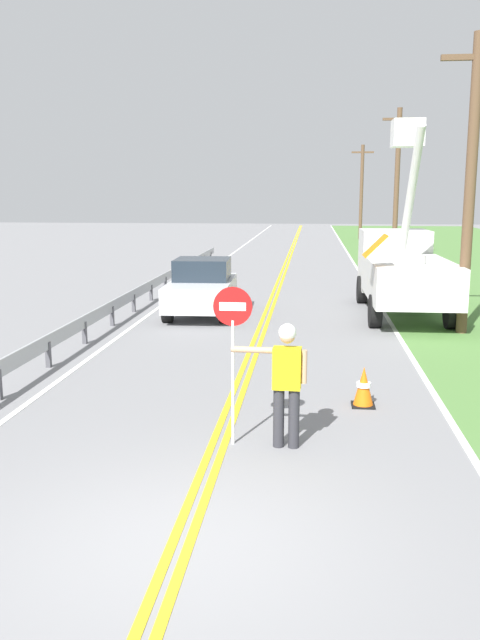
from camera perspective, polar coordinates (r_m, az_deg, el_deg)
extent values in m
plane|color=gray|center=(7.37, -5.09, -18.56)|extent=(160.00, 160.00, 0.00)
cube|color=yellow|center=(26.58, 3.08, 2.89)|extent=(0.11, 110.00, 0.01)
cube|color=yellow|center=(26.58, 3.47, 2.88)|extent=(0.11, 110.00, 0.01)
cube|color=silver|center=(26.65, 11.04, 2.73)|extent=(0.12, 110.00, 0.01)
cube|color=silver|center=(27.00, -4.39, 2.99)|extent=(0.12, 110.00, 0.01)
cylinder|color=#2D2D33|center=(9.67, 4.65, -8.41)|extent=(0.16, 0.16, 0.88)
cylinder|color=#2D2D33|center=(9.69, 3.34, -8.36)|extent=(0.16, 0.16, 0.88)
cube|color=yellow|center=(9.46, 4.06, -4.15)|extent=(0.41, 0.26, 0.60)
cylinder|color=tan|center=(9.46, 1.05, -2.57)|extent=(0.60, 0.12, 0.09)
cylinder|color=tan|center=(9.44, 5.51, -4.02)|extent=(0.09, 0.09, 0.48)
sphere|color=tan|center=(9.35, 4.09, -1.36)|extent=(0.22, 0.22, 0.22)
sphere|color=white|center=(9.34, 4.10, -1.06)|extent=(0.25, 0.25, 0.25)
cylinder|color=silver|center=(9.62, -0.62, -5.44)|extent=(0.04, 0.04, 1.85)
cylinder|color=#B71414|center=(9.38, -0.63, 1.18)|extent=(0.56, 0.03, 0.56)
cube|color=white|center=(9.36, -0.64, 1.16)|extent=(0.38, 0.01, 0.12)
cube|color=silver|center=(19.67, 14.31, 3.37)|extent=(2.35, 4.62, 1.10)
cube|color=silver|center=(23.04, 13.06, 5.08)|extent=(2.22, 2.12, 2.00)
cube|color=#1E2833|center=(24.03, 12.78, 6.03)|extent=(1.98, 0.08, 0.90)
cylinder|color=silver|center=(18.70, 14.82, 5.05)|extent=(0.56, 0.56, 0.24)
cylinder|color=silver|center=(19.83, 14.51, 10.68)|extent=(0.27, 2.65, 3.55)
cube|color=white|center=(21.12, 14.21, 15.30)|extent=(0.91, 0.91, 0.80)
cube|color=orange|center=(17.64, 11.53, 6.27)|extent=(0.60, 0.81, 0.59)
cylinder|color=black|center=(22.85, 10.45, 2.60)|extent=(0.33, 0.92, 0.92)
cylinder|color=black|center=(23.12, 15.55, 2.48)|extent=(0.33, 0.92, 0.92)
cylinder|color=black|center=(18.63, 11.54, 0.76)|extent=(0.33, 0.92, 0.92)
cylinder|color=black|center=(18.96, 17.74, 0.64)|extent=(0.33, 0.92, 0.92)
cube|color=silver|center=(20.16, -3.32, 2.39)|extent=(1.99, 4.16, 0.72)
cube|color=#1E2833|center=(20.32, -3.25, 4.39)|extent=(1.68, 1.78, 0.64)
cube|color=#EAEACC|center=(18.10, -2.41, 1.61)|extent=(0.24, 0.07, 0.16)
cube|color=#EAEACC|center=(18.25, -5.85, 1.64)|extent=(0.24, 0.07, 0.16)
cylinder|color=black|center=(18.88, -1.33, 0.74)|extent=(0.30, 0.69, 0.68)
cylinder|color=black|center=(19.10, -6.24, 0.79)|extent=(0.30, 0.69, 0.68)
cylinder|color=black|center=(21.38, -0.69, 1.91)|extent=(0.30, 0.69, 0.68)
cylinder|color=black|center=(21.58, -5.04, 1.95)|extent=(0.30, 0.69, 0.68)
cylinder|color=brown|center=(18.24, 19.17, 10.66)|extent=(0.28, 0.28, 7.55)
cube|color=brown|center=(18.55, 19.81, 20.50)|extent=(1.80, 0.14, 0.14)
cylinder|color=brown|center=(38.40, 13.32, 11.20)|extent=(0.28, 0.28, 8.27)
cube|color=brown|center=(38.61, 13.55, 16.45)|extent=(1.80, 0.14, 0.14)
cylinder|color=brown|center=(56.56, 10.39, 10.73)|extent=(0.28, 0.28, 7.65)
cube|color=brown|center=(56.67, 10.51, 14.00)|extent=(1.80, 0.14, 0.14)
cone|color=orange|center=(11.69, 10.58, -5.64)|extent=(0.36, 0.36, 0.70)
cylinder|color=white|center=(11.68, 10.59, -5.47)|extent=(0.25, 0.25, 0.08)
cube|color=black|center=(11.79, 10.53, -7.20)|extent=(0.40, 0.40, 0.03)
cube|color=#9EA0A3|center=(22.06, -8.38, 2.62)|extent=(0.06, 32.00, 0.32)
cube|color=#4C4C51|center=(14.63, -16.15, -2.88)|extent=(0.10, 0.10, 0.55)
cube|color=#4C4C51|center=(16.71, -13.22, -1.08)|extent=(0.10, 0.10, 0.55)
cube|color=#4C4C51|center=(18.84, -10.94, 0.32)|extent=(0.10, 0.10, 0.55)
cube|color=#4C4C51|center=(21.01, -9.13, 1.44)|extent=(0.10, 0.10, 0.55)
cube|color=#4C4C51|center=(23.19, -7.66, 2.34)|extent=(0.10, 0.10, 0.55)
cube|color=#4C4C51|center=(25.40, -6.44, 3.09)|extent=(0.10, 0.10, 0.55)
cube|color=#4C4C51|center=(27.62, -5.41, 3.72)|extent=(0.10, 0.10, 0.55)
cube|color=#4C4C51|center=(29.84, -4.54, 4.25)|extent=(0.10, 0.10, 0.55)
cube|color=#4C4C51|center=(32.08, -3.79, 4.70)|extent=(0.10, 0.10, 0.55)
cube|color=#4C4C51|center=(34.32, -3.13, 5.10)|extent=(0.10, 0.10, 0.55)
cube|color=#4C4C51|center=(36.57, -2.55, 5.45)|extent=(0.10, 0.10, 0.55)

